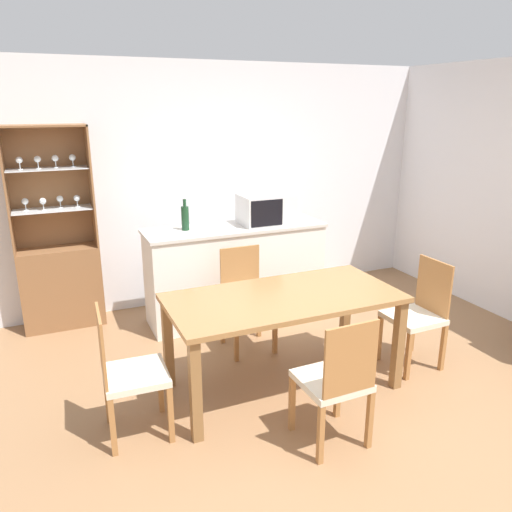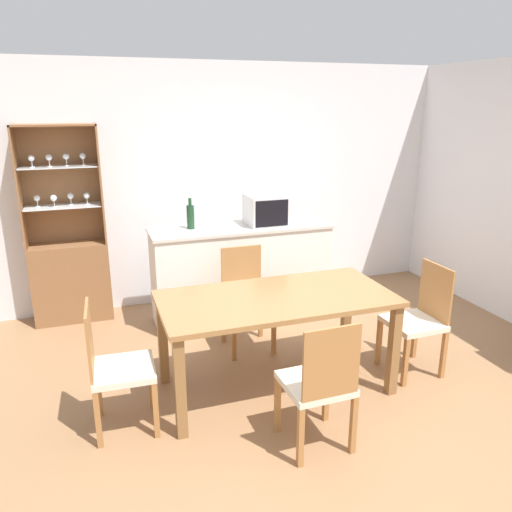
# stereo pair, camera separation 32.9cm
# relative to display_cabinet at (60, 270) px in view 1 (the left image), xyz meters

# --- Properties ---
(ground_plane) EXTENTS (18.00, 18.00, 0.00)m
(ground_plane) POSITION_rel_display_cabinet_xyz_m (1.62, -2.45, -0.57)
(ground_plane) COLOR #936B47
(wall_back) EXTENTS (6.80, 0.06, 2.55)m
(wall_back) POSITION_rel_display_cabinet_xyz_m (1.62, 0.18, 0.70)
(wall_back) COLOR silver
(wall_back) RESTS_ON ground_plane
(kitchen_counter) EXTENTS (1.80, 0.54, 0.96)m
(kitchen_counter) POSITION_rel_display_cabinet_xyz_m (1.64, -0.50, -0.09)
(kitchen_counter) COLOR white
(kitchen_counter) RESTS_ON ground_plane
(display_cabinet) EXTENTS (0.75, 0.33, 1.95)m
(display_cabinet) POSITION_rel_display_cabinet_xyz_m (0.00, 0.00, 0.00)
(display_cabinet) COLOR brown
(display_cabinet) RESTS_ON ground_plane
(dining_table) EXTENTS (1.73, 0.85, 0.76)m
(dining_table) POSITION_rel_display_cabinet_xyz_m (1.48, -1.90, 0.09)
(dining_table) COLOR olive
(dining_table) RESTS_ON ground_plane
(dining_chair_head_near) EXTENTS (0.41, 0.41, 0.90)m
(dining_chair_head_near) POSITION_rel_display_cabinet_xyz_m (1.49, -2.64, -0.12)
(dining_chair_head_near) COLOR beige
(dining_chair_head_near) RESTS_ON ground_plane
(dining_chair_head_far) EXTENTS (0.41, 0.41, 0.90)m
(dining_chair_head_far) POSITION_rel_display_cabinet_xyz_m (1.49, -1.15, -0.12)
(dining_chair_head_far) COLOR beige
(dining_chair_head_far) RESTS_ON ground_plane
(dining_chair_side_left_near) EXTENTS (0.42, 0.42, 0.90)m
(dining_chair_side_left_near) POSITION_rel_display_cabinet_xyz_m (0.30, -2.02, -0.12)
(dining_chair_side_left_near) COLOR beige
(dining_chair_side_left_near) RESTS_ON ground_plane
(dining_chair_side_right_near) EXTENTS (0.41, 0.41, 0.90)m
(dining_chair_side_right_near) POSITION_rel_display_cabinet_xyz_m (2.67, -2.02, -0.12)
(dining_chair_side_right_near) COLOR beige
(dining_chair_side_right_near) RESTS_ON ground_plane
(microwave) EXTENTS (0.52, 0.37, 0.30)m
(microwave) POSITION_rel_display_cabinet_xyz_m (1.97, -0.51, 0.54)
(microwave) COLOR silver
(microwave) RESTS_ON kitchen_counter
(wine_bottle) EXTENTS (0.07, 0.07, 0.30)m
(wine_bottle) POSITION_rel_display_cabinet_xyz_m (1.15, -0.44, 0.51)
(wine_bottle) COLOR #193D23
(wine_bottle) RESTS_ON kitchen_counter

